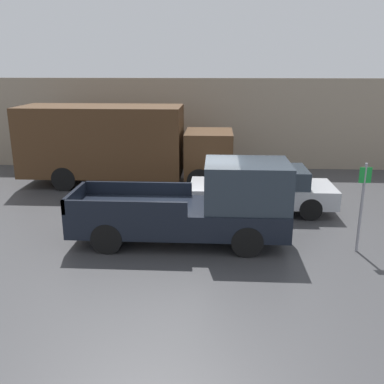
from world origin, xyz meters
name	(u,v)px	position (x,y,z in m)	size (l,w,h in m)	color
ground_plane	(195,230)	(0.00, 0.00, 0.00)	(60.00, 60.00, 0.00)	#3D3D3F
building_wall	(204,124)	(0.00, 8.15, 2.06)	(28.00, 0.15, 4.13)	gray
pickup_truck	(201,206)	(0.23, -0.87, 1.05)	(5.78, 1.94, 2.27)	black
car	(263,189)	(2.16, 1.92, 0.76)	(4.70, 1.89, 1.47)	#B7BABF
delivery_truck	(119,143)	(-3.30, 4.97, 1.70)	(8.36, 2.44, 3.15)	#472D19
parking_sign	(362,203)	(4.31, -1.24, 1.33)	(0.30, 0.07, 2.36)	gray
newspaper_box	(158,157)	(-2.12, 7.83, 0.54)	(0.45, 0.40, 1.08)	red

